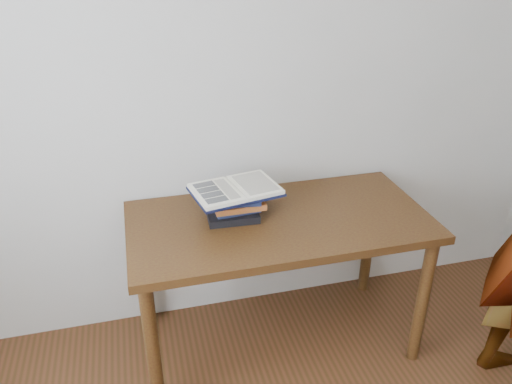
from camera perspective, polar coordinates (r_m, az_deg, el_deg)
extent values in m
cube|color=beige|center=(2.39, -2.18, 12.77)|extent=(3.50, 0.04, 2.60)
cube|color=#493312|center=(2.31, 2.68, -3.41)|extent=(1.38, 0.69, 0.04)
cylinder|color=#493312|center=(2.23, -11.70, -17.38)|extent=(0.06, 0.06, 0.70)
cylinder|color=#493312|center=(2.55, 18.48, -11.79)|extent=(0.06, 0.06, 0.70)
cylinder|color=#493312|center=(2.67, -12.59, -8.90)|extent=(0.06, 0.06, 0.70)
cylinder|color=#493312|center=(2.94, 12.75, -5.22)|extent=(0.06, 0.06, 0.70)
cube|color=black|center=(2.29, -2.69, -2.61)|extent=(0.24, 0.17, 0.04)
cube|color=#1A1F50|center=(2.29, -2.35, -1.62)|extent=(0.21, 0.15, 0.03)
cube|color=#B15D28|center=(2.26, -2.07, -1.23)|extent=(0.23, 0.16, 0.03)
cube|color=#1A1F50|center=(2.25, -2.23, -0.59)|extent=(0.23, 0.18, 0.03)
cube|color=black|center=(2.25, -2.36, 0.06)|extent=(0.42, 0.33, 0.01)
cube|color=#ECE7CC|center=(2.22, -4.63, -0.10)|extent=(0.23, 0.28, 0.02)
cube|color=#ECE7CC|center=(2.28, -0.16, 0.83)|extent=(0.23, 0.28, 0.02)
cylinder|color=#ECE7CC|center=(2.25, -2.36, 0.33)|extent=(0.06, 0.25, 0.01)
cube|color=black|center=(2.28, -5.99, 0.86)|extent=(0.10, 0.06, 0.00)
cube|color=black|center=(2.23, -5.51, 0.30)|extent=(0.10, 0.06, 0.00)
cube|color=black|center=(2.18, -5.02, -0.29)|extent=(0.10, 0.06, 0.00)
cube|color=black|center=(2.14, -4.50, -0.89)|extent=(0.10, 0.06, 0.00)
cube|color=beige|center=(2.23, -3.33, 0.39)|extent=(0.08, 0.21, 0.00)
cube|color=beige|center=(2.28, -0.08, 1.07)|extent=(0.18, 0.24, 0.00)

